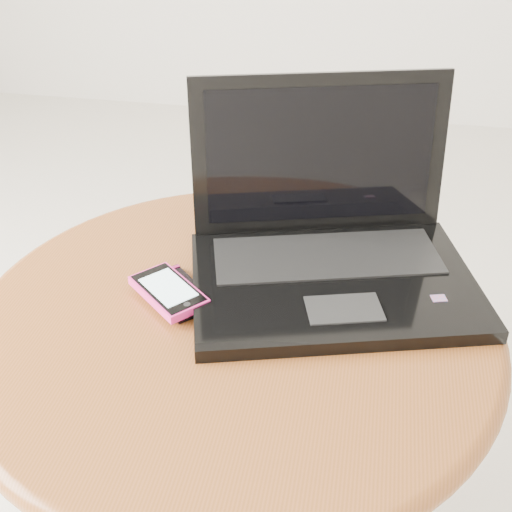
# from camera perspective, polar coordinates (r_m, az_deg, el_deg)

# --- Properties ---
(table) EXTENTS (0.68, 0.68, 0.54)m
(table) POSITION_cam_1_polar(r_m,az_deg,el_deg) (0.93, -1.76, -10.39)
(table) COLOR #5B3212
(table) RESTS_ON ground
(laptop) EXTENTS (0.43, 0.38, 0.24)m
(laptop) POSITION_cam_1_polar(r_m,az_deg,el_deg) (0.90, 6.30, 0.98)
(laptop) COLOR black
(laptop) RESTS_ON table
(phone_black) EXTENTS (0.12, 0.12, 0.01)m
(phone_black) POSITION_cam_1_polar(r_m,az_deg,el_deg) (0.88, -6.72, -3.14)
(phone_black) COLOR black
(phone_black) RESTS_ON table
(phone_pink) EXTENTS (0.12, 0.12, 0.01)m
(phone_pink) POSITION_cam_1_polar(r_m,az_deg,el_deg) (0.87, -7.54, -3.02)
(phone_pink) COLOR #EC2987
(phone_pink) RESTS_ON phone_black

